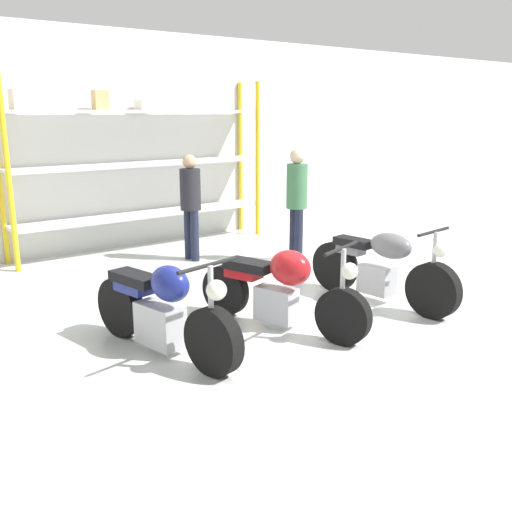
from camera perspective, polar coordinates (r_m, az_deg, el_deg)
ground_plane at (r=6.35m, az=2.18°, el=-6.85°), size 30.00×30.00×0.00m
back_wall at (r=9.95m, az=-14.95°, el=11.00°), size 30.00×0.08×3.60m
shelving_rack at (r=9.78m, az=-11.95°, el=9.61°), size 4.49×0.63×2.81m
motorcycle_blue at (r=5.55m, az=-9.34°, el=-5.46°), size 0.74×2.00×1.02m
motorcycle_red at (r=6.11m, az=2.43°, el=-3.31°), size 0.93×2.03×1.01m
motorcycle_grey at (r=7.08m, az=12.39°, el=-1.21°), size 0.62×2.07×1.01m
person_browsing at (r=8.92m, az=-6.56°, el=5.68°), size 0.34×0.34×1.65m
person_near_rack at (r=8.75m, az=4.10°, el=6.00°), size 0.39×0.39×1.75m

